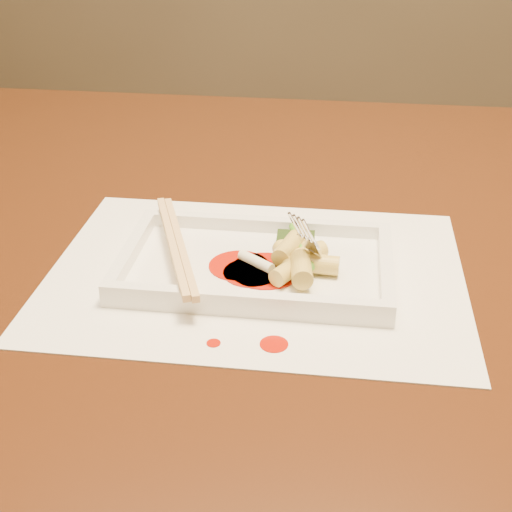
# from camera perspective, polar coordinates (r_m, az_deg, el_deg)

# --- Properties ---
(table) EXTENTS (1.40, 0.90, 0.75)m
(table) POSITION_cam_1_polar(r_m,az_deg,el_deg) (0.86, -3.06, -2.74)
(table) COLOR black
(table) RESTS_ON ground
(placemat) EXTENTS (0.40, 0.30, 0.00)m
(placemat) POSITION_cam_1_polar(r_m,az_deg,el_deg) (0.69, -0.00, -1.35)
(placemat) COLOR white
(placemat) RESTS_ON table
(sauce_splatter_a) EXTENTS (0.02, 0.02, 0.00)m
(sauce_splatter_a) POSITION_cam_1_polar(r_m,az_deg,el_deg) (0.59, 1.45, -7.06)
(sauce_splatter_a) COLOR #B31505
(sauce_splatter_a) RESTS_ON placemat
(sauce_splatter_b) EXTENTS (0.01, 0.01, 0.00)m
(sauce_splatter_b) POSITION_cam_1_polar(r_m,az_deg,el_deg) (0.60, -3.42, -6.97)
(sauce_splatter_b) COLOR #B31505
(sauce_splatter_b) RESTS_ON placemat
(plate_base) EXTENTS (0.26, 0.16, 0.01)m
(plate_base) POSITION_cam_1_polar(r_m,az_deg,el_deg) (0.69, -0.00, -1.01)
(plate_base) COLOR white
(plate_base) RESTS_ON placemat
(plate_rim_far) EXTENTS (0.26, 0.01, 0.01)m
(plate_rim_far) POSITION_cam_1_polar(r_m,az_deg,el_deg) (0.75, 0.73, 2.55)
(plate_rim_far) COLOR white
(plate_rim_far) RESTS_ON plate_base
(plate_rim_near) EXTENTS (0.26, 0.01, 0.01)m
(plate_rim_near) POSITION_cam_1_polar(r_m,az_deg,el_deg) (0.62, -0.88, -3.55)
(plate_rim_near) COLOR white
(plate_rim_near) RESTS_ON plate_base
(plate_rim_left) EXTENTS (0.01, 0.14, 0.01)m
(plate_rim_left) POSITION_cam_1_polar(r_m,az_deg,el_deg) (0.71, -9.97, 0.42)
(plate_rim_left) COLOR white
(plate_rim_left) RESTS_ON plate_base
(plate_rim_right) EXTENTS (0.01, 0.14, 0.01)m
(plate_rim_right) POSITION_cam_1_polar(r_m,az_deg,el_deg) (0.68, 10.37, -0.88)
(plate_rim_right) COLOR white
(plate_rim_right) RESTS_ON plate_base
(veg_piece) EXTENTS (0.04, 0.03, 0.01)m
(veg_piece) POSITION_cam_1_polar(r_m,az_deg,el_deg) (0.72, 3.19, 1.20)
(veg_piece) COLOR black
(veg_piece) RESTS_ON plate_base
(scallion_white) EXTENTS (0.04, 0.03, 0.01)m
(scallion_white) POSITION_cam_1_polar(r_m,az_deg,el_deg) (0.67, 0.02, -0.44)
(scallion_white) COLOR #EAEACC
(scallion_white) RESTS_ON plate_base
(scallion_green) EXTENTS (0.03, 0.08, 0.01)m
(scallion_green) POSITION_cam_1_polar(r_m,az_deg,el_deg) (0.70, 3.64, 0.80)
(scallion_green) COLOR #3E9017
(scallion_green) RESTS_ON plate_base
(chopstick_a) EXTENTS (0.08, 0.19, 0.01)m
(chopstick_a) POSITION_cam_1_polar(r_m,az_deg,el_deg) (0.69, -6.72, 0.97)
(chopstick_a) COLOR tan
(chopstick_a) RESTS_ON plate_rim_near
(chopstick_b) EXTENTS (0.08, 0.19, 0.01)m
(chopstick_b) POSITION_cam_1_polar(r_m,az_deg,el_deg) (0.69, -6.08, 0.93)
(chopstick_b) COLOR tan
(chopstick_b) RESTS_ON plate_rim_near
(fork) EXTENTS (0.09, 0.10, 0.14)m
(fork) POSITION_cam_1_polar(r_m,az_deg,el_deg) (0.67, 6.20, 5.17)
(fork) COLOR silver
(fork) RESTS_ON plate_base
(sauce_blob_0) EXTENTS (0.07, 0.07, 0.00)m
(sauce_blob_0) POSITION_cam_1_polar(r_m,az_deg,el_deg) (0.68, 0.74, -1.17)
(sauce_blob_0) COLOR #B31505
(sauce_blob_0) RESTS_ON plate_base
(sauce_blob_1) EXTENTS (0.05, 0.05, 0.00)m
(sauce_blob_1) POSITION_cam_1_polar(r_m,az_deg,el_deg) (0.68, -0.37, -1.34)
(sauce_blob_1) COLOR #B31505
(sauce_blob_1) RESTS_ON plate_base
(sauce_blob_2) EXTENTS (0.06, 0.06, 0.00)m
(sauce_blob_2) POSITION_cam_1_polar(r_m,az_deg,el_deg) (0.69, -1.38, -0.77)
(sauce_blob_2) COLOR #B31505
(sauce_blob_2) RESTS_ON plate_base
(rice_cake_0) EXTENTS (0.05, 0.04, 0.02)m
(rice_cake_0) POSITION_cam_1_polar(r_m,az_deg,el_deg) (0.69, 3.86, 0.05)
(rice_cake_0) COLOR #D9CA65
(rice_cake_0) RESTS_ON plate_base
(rice_cake_1) EXTENTS (0.04, 0.05, 0.02)m
(rice_cake_1) POSITION_cam_1_polar(r_m,az_deg,el_deg) (0.66, 2.88, -0.97)
(rice_cake_1) COLOR #D9CA65
(rice_cake_1) RESTS_ON plate_base
(rice_cake_2) EXTENTS (0.03, 0.05, 0.02)m
(rice_cake_2) POSITION_cam_1_polar(r_m,az_deg,el_deg) (0.69, 2.61, 0.65)
(rice_cake_2) COLOR #D9CA65
(rice_cake_2) RESTS_ON plate_base
(rice_cake_3) EXTENTS (0.03, 0.05, 0.02)m
(rice_cake_3) POSITION_cam_1_polar(r_m,az_deg,el_deg) (0.68, 2.57, -0.24)
(rice_cake_3) COLOR #D9CA65
(rice_cake_3) RESTS_ON plate_base
(rice_cake_4) EXTENTS (0.05, 0.02, 0.02)m
(rice_cake_4) POSITION_cam_1_polar(r_m,az_deg,el_deg) (0.67, 4.60, -0.62)
(rice_cake_4) COLOR #D9CA65
(rice_cake_4) RESTS_ON plate_base
(rice_cake_5) EXTENTS (0.02, 0.04, 0.02)m
(rice_cake_5) POSITION_cam_1_polar(r_m,az_deg,el_deg) (0.65, 3.64, -1.07)
(rice_cake_5) COLOR #D9CA65
(rice_cake_5) RESTS_ON plate_base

